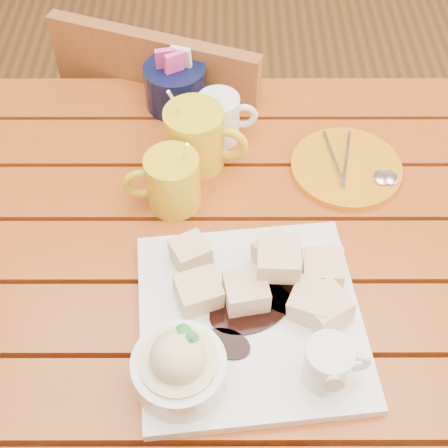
{
  "coord_description": "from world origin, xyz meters",
  "views": [
    {
      "loc": [
        -0.01,
        -0.54,
        1.49
      ],
      "look_at": [
        -0.01,
        -0.01,
        0.82
      ],
      "focal_mm": 50.0,
      "sensor_mm": 36.0,
      "label": 1
    }
  ],
  "objects_px": {
    "chair_far": "(184,150)",
    "coffee_mug_right": "(197,138)",
    "table": "(230,289)",
    "coffee_mug_left": "(171,181)",
    "dessert_plate": "(239,325)",
    "orange_saucer": "(347,168)"
  },
  "relations": [
    {
      "from": "table",
      "to": "dessert_plate",
      "type": "bearing_deg",
      "value": -86.08
    },
    {
      "from": "dessert_plate",
      "to": "orange_saucer",
      "type": "distance_m",
      "value": 0.35
    },
    {
      "from": "dessert_plate",
      "to": "orange_saucer",
      "type": "xyz_separation_m",
      "value": [
        0.18,
        0.3,
        -0.03
      ]
    },
    {
      "from": "chair_far",
      "to": "coffee_mug_right",
      "type": "bearing_deg",
      "value": 118.89
    },
    {
      "from": "table",
      "to": "coffee_mug_right",
      "type": "distance_m",
      "value": 0.25
    },
    {
      "from": "dessert_plate",
      "to": "coffee_mug_right",
      "type": "height_order",
      "value": "coffee_mug_right"
    },
    {
      "from": "coffee_mug_right",
      "to": "orange_saucer",
      "type": "height_order",
      "value": "coffee_mug_right"
    },
    {
      "from": "table",
      "to": "chair_far",
      "type": "height_order",
      "value": "chair_far"
    },
    {
      "from": "coffee_mug_right",
      "to": "table",
      "type": "bearing_deg",
      "value": -59.47
    },
    {
      "from": "table",
      "to": "orange_saucer",
      "type": "height_order",
      "value": "orange_saucer"
    },
    {
      "from": "coffee_mug_left",
      "to": "dessert_plate",
      "type": "bearing_deg",
      "value": -72.78
    },
    {
      "from": "chair_far",
      "to": "table",
      "type": "bearing_deg",
      "value": 121.7
    },
    {
      "from": "dessert_plate",
      "to": "coffee_mug_left",
      "type": "height_order",
      "value": "coffee_mug_left"
    },
    {
      "from": "table",
      "to": "orange_saucer",
      "type": "relative_size",
      "value": 6.69
    },
    {
      "from": "coffee_mug_right",
      "to": "chair_far",
      "type": "relative_size",
      "value": 0.19
    },
    {
      "from": "dessert_plate",
      "to": "chair_far",
      "type": "relative_size",
      "value": 0.38
    },
    {
      "from": "dessert_plate",
      "to": "orange_saucer",
      "type": "height_order",
      "value": "dessert_plate"
    },
    {
      "from": "table",
      "to": "orange_saucer",
      "type": "xyz_separation_m",
      "value": [
        0.19,
        0.16,
        0.11
      ]
    },
    {
      "from": "table",
      "to": "coffee_mug_left",
      "type": "height_order",
      "value": "coffee_mug_left"
    },
    {
      "from": "table",
      "to": "coffee_mug_left",
      "type": "xyz_separation_m",
      "value": [
        -0.09,
        0.09,
        0.16
      ]
    },
    {
      "from": "coffee_mug_right",
      "to": "orange_saucer",
      "type": "relative_size",
      "value": 0.88
    },
    {
      "from": "coffee_mug_left",
      "to": "coffee_mug_right",
      "type": "xyz_separation_m",
      "value": [
        0.04,
        0.09,
        0.01
      ]
    }
  ]
}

